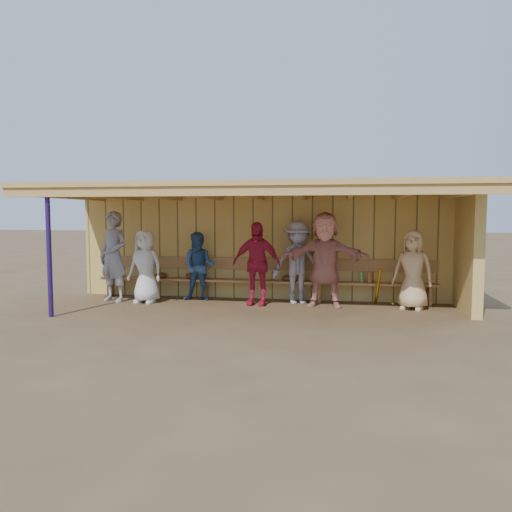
{
  "coord_description": "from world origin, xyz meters",
  "views": [
    {
      "loc": [
        1.75,
        -9.84,
        1.92
      ],
      "look_at": [
        0.0,
        0.35,
        1.05
      ],
      "focal_mm": 35.0,
      "sensor_mm": 36.0,
      "label": 1
    }
  ],
  "objects": [
    {
      "name": "ground",
      "position": [
        0.0,
        0.0,
        0.0
      ],
      "size": [
        90.0,
        90.0,
        0.0
      ],
      "primitive_type": "plane",
      "color": "brown",
      "rests_on": "ground"
    },
    {
      "name": "player_a",
      "position": [
        -3.17,
        0.36,
        0.99
      ],
      "size": [
        0.84,
        0.7,
        1.99
      ],
      "primitive_type": "imported",
      "rotation": [
        0.0,
        0.0,
        -0.35
      ],
      "color": "gray",
      "rests_on": "ground"
    },
    {
      "name": "player_b",
      "position": [
        -2.42,
        0.3,
        0.79
      ],
      "size": [
        0.83,
        0.6,
        1.58
      ],
      "primitive_type": "imported",
      "rotation": [
        0.0,
        0.0,
        -0.13
      ],
      "color": "silver",
      "rests_on": "ground"
    },
    {
      "name": "player_c",
      "position": [
        -1.36,
        0.81,
        0.76
      ],
      "size": [
        0.76,
        0.61,
        1.52
      ],
      "primitive_type": "imported",
      "rotation": [
        0.0,
        0.0,
        0.04
      ],
      "color": "#33598E",
      "rests_on": "ground"
    },
    {
      "name": "player_d",
      "position": [
        -0.01,
        0.48,
        0.88
      ],
      "size": [
        1.06,
        0.51,
        1.76
      ],
      "primitive_type": "imported",
      "rotation": [
        0.0,
        0.0,
        -0.08
      ],
      "color": "#C11E3C",
      "rests_on": "ground"
    },
    {
      "name": "player_e",
      "position": [
        0.84,
        0.81,
        0.89
      ],
      "size": [
        1.32,
        1.07,
        1.78
      ],
      "primitive_type": "imported",
      "rotation": [
        0.0,
        0.0,
        0.41
      ],
      "color": "#9998A0",
      "rests_on": "ground"
    },
    {
      "name": "player_f",
      "position": [
        1.42,
        0.52,
        0.99
      ],
      "size": [
        1.84,
        0.6,
        1.97
      ],
      "primitive_type": "imported",
      "rotation": [
        0.0,
        0.0,
        -0.01
      ],
      "color": "#DC8D7C",
      "rests_on": "ground"
    },
    {
      "name": "player_h",
      "position": [
        3.17,
        0.49,
        0.81
      ],
      "size": [
        0.92,
        0.76,
        1.61
      ],
      "primitive_type": "imported",
      "rotation": [
        0.0,
        0.0,
        -0.37
      ],
      "color": "tan",
      "rests_on": "ground"
    },
    {
      "name": "dugout_structure",
      "position": [
        0.39,
        0.69,
        1.69
      ],
      "size": [
        8.8,
        3.2,
        2.5
      ],
      "color": "tan",
      "rests_on": "ground"
    },
    {
      "name": "bench",
      "position": [
        0.0,
        1.12,
        0.53
      ],
      "size": [
        7.6,
        0.34,
        0.93
      ],
      "color": "#B1824B",
      "rests_on": "ground"
    },
    {
      "name": "dugout_equipment",
      "position": [
        -0.38,
        0.99,
        0.49
      ],
      "size": [
        5.61,
        0.62,
        0.8
      ],
      "color": "gold",
      "rests_on": "ground"
    }
  ]
}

